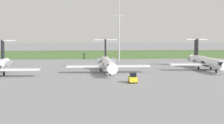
{
  "coord_description": "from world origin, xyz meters",
  "views": [
    {
      "loc": [
        -8.61,
        -93.78,
        11.26
      ],
      "look_at": [
        0.0,
        10.35,
        3.0
      ],
      "focal_mm": 61.79,
      "sensor_mm": 36.0,
      "label": 1
    }
  ],
  "objects": [
    {
      "name": "grass_berm",
      "position": [
        0.0,
        74.05,
        1.31
      ],
      "size": [
        320.0,
        20.0,
        2.63
      ],
      "primitive_type": "cube",
      "color": "#4C6B38",
      "rests_on": "ground"
    },
    {
      "name": "regional_jet_third",
      "position": [
        28.47,
        16.38,
        2.54
      ],
      "size": [
        22.81,
        31.0,
        9.0
      ],
      "color": "white",
      "rests_on": "ground"
    },
    {
      "name": "antenna_mast",
      "position": [
        5.99,
        49.99,
        10.85
      ],
      "size": [
        4.4,
        0.5,
        26.26
      ],
      "color": "#B2B2B7",
      "rests_on": "ground"
    },
    {
      "name": "ground_plane",
      "position": [
        0.0,
        30.0,
        0.0
      ],
      "size": [
        500.0,
        500.0,
        0.0
      ],
      "primitive_type": "plane",
      "color": "gray"
    },
    {
      "name": "baggage_tug",
      "position": [
        2.85,
        -10.46,
        1.0
      ],
      "size": [
        1.72,
        3.2,
        2.3
      ],
      "color": "yellow",
      "rests_on": "ground"
    },
    {
      "name": "regional_jet_second",
      "position": [
        -1.01,
        12.13,
        2.54
      ],
      "size": [
        22.81,
        31.0,
        9.0
      ],
      "color": "white",
      "rests_on": "ground"
    }
  ]
}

